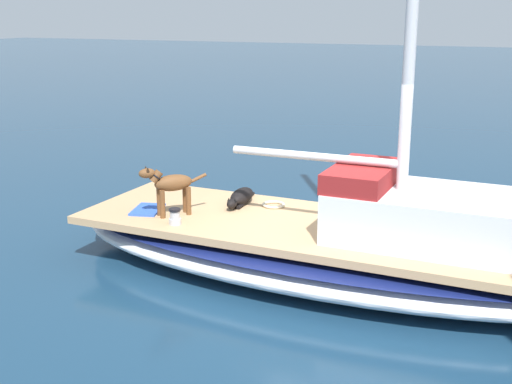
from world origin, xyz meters
TOP-DOWN VIEW (x-y plane):
  - ground_plane at (0.00, 0.00)m, footprint 120.00×120.00m
  - sailboat_main at (0.00, 0.00)m, footprint 2.63×7.27m
  - cabin_house at (0.02, 1.12)m, footprint 1.43×2.24m
  - dog_brown at (0.37, -2.08)m, footprint 0.76×0.68m
  - dog_black at (-0.48, -1.45)m, footprint 0.95×0.30m
  - deck_winch at (0.69, -1.83)m, footprint 0.16×0.16m
  - coiled_rope at (-0.58, -0.98)m, footprint 0.32×0.32m
  - deck_towel at (0.32, -2.49)m, footprint 0.63×0.49m

SIDE VIEW (x-z plane):
  - ground_plane at x=0.00m, z-range 0.00..0.00m
  - sailboat_main at x=0.00m, z-range 0.01..0.67m
  - deck_towel at x=0.32m, z-range 0.66..0.69m
  - coiled_rope at x=-0.58m, z-range 0.66..0.70m
  - deck_winch at x=0.69m, z-range 0.65..0.86m
  - dog_black at x=-0.48m, z-range 0.66..0.88m
  - cabin_house at x=0.02m, z-range 0.59..1.43m
  - dog_brown at x=0.37m, z-range 0.73..1.43m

